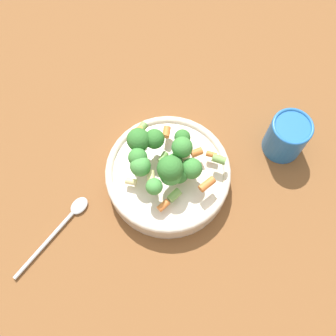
{
  "coord_description": "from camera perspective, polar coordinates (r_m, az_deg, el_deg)",
  "views": [
    {
      "loc": [
        0.05,
        0.26,
        0.69
      ],
      "look_at": [
        0.0,
        0.0,
        0.06
      ],
      "focal_mm": 42.0,
      "sensor_mm": 36.0,
      "label": 1
    }
  ],
  "objects": [
    {
      "name": "ground_plane",
      "position": [
        0.74,
        -0.0,
        -1.7
      ],
      "size": [
        3.0,
        3.0,
        0.0
      ],
      "primitive_type": "plane",
      "color": "brown"
    },
    {
      "name": "bowl",
      "position": [
        0.71,
        -0.0,
        -0.97
      ],
      "size": [
        0.22,
        0.22,
        0.05
      ],
      "color": "beige",
      "rests_on": "ground_plane"
    },
    {
      "name": "pasta_salad",
      "position": [
        0.66,
        -0.58,
        1.21
      ],
      "size": [
        0.18,
        0.17,
        0.07
      ],
      "color": "#8CB766",
      "rests_on": "bowl"
    },
    {
      "name": "cup",
      "position": [
        0.76,
        16.87,
        4.44
      ],
      "size": [
        0.07,
        0.07,
        0.09
      ],
      "color": "#2366B2",
      "rests_on": "ground_plane"
    },
    {
      "name": "spoon",
      "position": [
        0.73,
        -14.79,
        -7.61
      ],
      "size": [
        0.15,
        0.13,
        0.01
      ],
      "rotation": [
        0.0,
        0.0,
        10.14
      ],
      "color": "silver",
      "rests_on": "ground_plane"
    }
  ]
}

